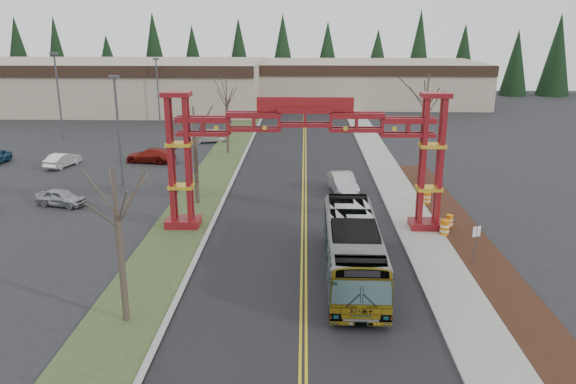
{
  "coord_description": "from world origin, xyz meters",
  "views": [
    {
      "loc": [
        -0.03,
        -16.77,
        12.86
      ],
      "look_at": [
        -0.97,
        14.92,
        3.4
      ],
      "focal_mm": 35.0,
      "sensor_mm": 36.0,
      "label": 1
    }
  ],
  "objects_px": {
    "silver_sedan": "(343,183)",
    "barrel_mid": "(449,221)",
    "retail_building_west": "(115,85)",
    "light_pole_mid": "(58,90)",
    "transit_bus": "(352,249)",
    "bare_tree_median_mid": "(194,136)",
    "bare_tree_median_near": "(117,213)",
    "retail_building_east": "(364,82)",
    "bare_tree_right_far": "(427,103)",
    "bare_tree_median_far": "(227,100)",
    "barrel_south": "(445,228)",
    "barrel_north": "(427,199)",
    "parked_car_far_a": "(208,136)",
    "light_pole_far": "(158,85)",
    "light_pole_near": "(118,123)",
    "parked_car_mid_a": "(151,155)",
    "gateway_arch": "(305,139)",
    "parked_car_near_b": "(63,160)",
    "street_sign": "(476,237)"
  },
  "relations": [
    {
      "from": "gateway_arch",
      "to": "light_pole_mid",
      "type": "xyz_separation_m",
      "value": [
        -28.4,
        29.49,
        -0.26
      ]
    },
    {
      "from": "parked_car_far_a",
      "to": "barrel_mid",
      "type": "distance_m",
      "value": 34.31
    },
    {
      "from": "gateway_arch",
      "to": "street_sign",
      "type": "height_order",
      "value": "gateway_arch"
    },
    {
      "from": "bare_tree_median_far",
      "to": "light_pole_mid",
      "type": "bearing_deg",
      "value": 161.01
    },
    {
      "from": "retail_building_west",
      "to": "light_pole_mid",
      "type": "xyz_separation_m",
      "value": [
        1.6,
        -24.47,
        1.97
      ]
    },
    {
      "from": "parked_car_mid_a",
      "to": "bare_tree_median_mid",
      "type": "height_order",
      "value": "bare_tree_median_mid"
    },
    {
      "from": "transit_bus",
      "to": "light_pole_near",
      "type": "relative_size",
      "value": 1.28
    },
    {
      "from": "barrel_north",
      "to": "bare_tree_median_far",
      "type": "bearing_deg",
      "value": 134.8
    },
    {
      "from": "gateway_arch",
      "to": "light_pole_far",
      "type": "relative_size",
      "value": 2.12
    },
    {
      "from": "barrel_mid",
      "to": "bare_tree_median_mid",
      "type": "bearing_deg",
      "value": 165.03
    },
    {
      "from": "silver_sedan",
      "to": "parked_car_near_b",
      "type": "xyz_separation_m",
      "value": [
        -25.86,
        7.83,
        -0.13
      ]
    },
    {
      "from": "bare_tree_median_far",
      "to": "barrel_south",
      "type": "bearing_deg",
      "value": -54.46
    },
    {
      "from": "gateway_arch",
      "to": "retail_building_east",
      "type": "distance_m",
      "value": 62.8
    },
    {
      "from": "parked_car_far_a",
      "to": "parked_car_near_b",
      "type": "bearing_deg",
      "value": -64.14
    },
    {
      "from": "transit_bus",
      "to": "parked_car_near_b",
      "type": "distance_m",
      "value": 34.53
    },
    {
      "from": "light_pole_mid",
      "to": "barrel_north",
      "type": "height_order",
      "value": "light_pole_mid"
    },
    {
      "from": "light_pole_near",
      "to": "light_pole_mid",
      "type": "relative_size",
      "value": 0.91
    },
    {
      "from": "retail_building_west",
      "to": "retail_building_east",
      "type": "relative_size",
      "value": 1.21
    },
    {
      "from": "retail_building_west",
      "to": "silver_sedan",
      "type": "relative_size",
      "value": 9.49
    },
    {
      "from": "retail_building_west",
      "to": "bare_tree_median_far",
      "type": "distance_m",
      "value": 38.45
    },
    {
      "from": "bare_tree_median_near",
      "to": "retail_building_east",
      "type": "bearing_deg",
      "value": 76.38
    },
    {
      "from": "retail_building_east",
      "to": "bare_tree_right_far",
      "type": "distance_m",
      "value": 50.35
    },
    {
      "from": "light_pole_near",
      "to": "light_pole_far",
      "type": "distance_m",
      "value": 32.49
    },
    {
      "from": "barrel_south",
      "to": "light_pole_mid",
      "type": "bearing_deg",
      "value": 140.57
    },
    {
      "from": "gateway_arch",
      "to": "parked_car_far_a",
      "type": "xyz_separation_m",
      "value": [
        -11.0,
        27.85,
        -5.29
      ]
    },
    {
      "from": "transit_bus",
      "to": "barrel_mid",
      "type": "relative_size",
      "value": 13.04
    },
    {
      "from": "bare_tree_median_near",
      "to": "barrel_north",
      "type": "relative_size",
      "value": 7.17
    },
    {
      "from": "silver_sedan",
      "to": "bare_tree_median_far",
      "type": "bearing_deg",
      "value": 118.83
    },
    {
      "from": "retail_building_west",
      "to": "retail_building_east",
      "type": "bearing_deg",
      "value": 11.31
    },
    {
      "from": "retail_building_east",
      "to": "light_pole_far",
      "type": "xyz_separation_m",
      "value": [
        -30.1,
        -19.98,
        1.45
      ]
    },
    {
      "from": "parked_car_mid_a",
      "to": "bare_tree_right_far",
      "type": "xyz_separation_m",
      "value": [
        24.96,
        -6.33,
        6.02
      ]
    },
    {
      "from": "light_pole_far",
      "to": "silver_sedan",
      "type": "bearing_deg",
      "value": -55.55
    },
    {
      "from": "transit_bus",
      "to": "bare_tree_median_near",
      "type": "relative_size",
      "value": 1.61
    },
    {
      "from": "retail_building_east",
      "to": "bare_tree_median_near",
      "type": "distance_m",
      "value": 76.46
    },
    {
      "from": "light_pole_mid",
      "to": "silver_sedan",
      "type": "bearing_deg",
      "value": -34.05
    },
    {
      "from": "transit_bus",
      "to": "gateway_arch",
      "type": "bearing_deg",
      "value": 109.79
    },
    {
      "from": "transit_bus",
      "to": "silver_sedan",
      "type": "height_order",
      "value": "transit_bus"
    },
    {
      "from": "silver_sedan",
      "to": "barrel_mid",
      "type": "xyz_separation_m",
      "value": [
        6.53,
        -7.85,
        -0.36
      ]
    },
    {
      "from": "retail_building_west",
      "to": "barrel_mid",
      "type": "height_order",
      "value": "retail_building_west"
    },
    {
      "from": "light_pole_far",
      "to": "light_pole_mid",
      "type": "bearing_deg",
      "value": -123.61
    },
    {
      "from": "parked_car_mid_a",
      "to": "barrel_north",
      "type": "relative_size",
      "value": 4.86
    },
    {
      "from": "retail_building_west",
      "to": "bare_tree_median_mid",
      "type": "relative_size",
      "value": 6.31
    },
    {
      "from": "light_pole_mid",
      "to": "barrel_south",
      "type": "bearing_deg",
      "value": -39.43
    },
    {
      "from": "light_pole_near",
      "to": "light_pole_mid",
      "type": "bearing_deg",
      "value": 124.05
    },
    {
      "from": "barrel_south",
      "to": "barrel_north",
      "type": "height_order",
      "value": "barrel_south"
    },
    {
      "from": "bare_tree_median_far",
      "to": "bare_tree_median_near",
      "type": "bearing_deg",
      "value": -90.0
    },
    {
      "from": "silver_sedan",
      "to": "barrel_north",
      "type": "distance_m",
      "value": 6.78
    },
    {
      "from": "light_pole_far",
      "to": "bare_tree_right_far",
      "type": "bearing_deg",
      "value": -45.16
    },
    {
      "from": "bare_tree_median_far",
      "to": "barrel_north",
      "type": "relative_size",
      "value": 7.5
    },
    {
      "from": "bare_tree_right_far",
      "to": "barrel_mid",
      "type": "xyz_separation_m",
      "value": [
        -0.42,
        -11.32,
        -6.28
      ]
    }
  ]
}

